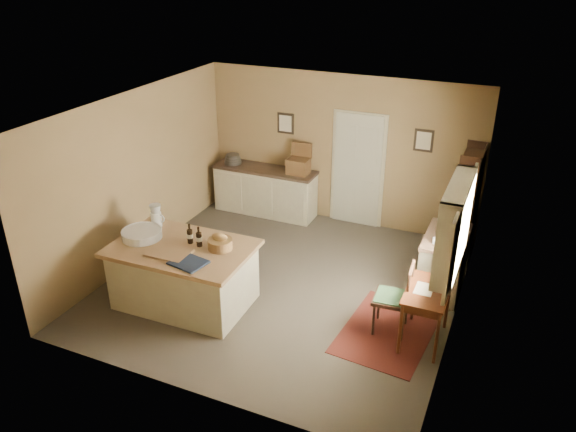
% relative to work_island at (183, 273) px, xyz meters
% --- Properties ---
extents(ground, '(5.00, 5.00, 0.00)m').
position_rel_work_island_xyz_m(ground, '(1.09, 0.99, -0.48)').
color(ground, '#50493D').
rests_on(ground, ground).
extents(wall_back, '(5.00, 0.10, 2.70)m').
position_rel_work_island_xyz_m(wall_back, '(1.09, 3.49, 0.87)').
color(wall_back, olive).
rests_on(wall_back, ground).
extents(wall_front, '(5.00, 0.10, 2.70)m').
position_rel_work_island_xyz_m(wall_front, '(1.09, -1.51, 0.87)').
color(wall_front, olive).
rests_on(wall_front, ground).
extents(wall_left, '(0.10, 5.00, 2.70)m').
position_rel_work_island_xyz_m(wall_left, '(-1.41, 0.99, 0.87)').
color(wall_left, olive).
rests_on(wall_left, ground).
extents(wall_right, '(0.10, 5.00, 2.70)m').
position_rel_work_island_xyz_m(wall_right, '(3.59, 0.99, 0.87)').
color(wall_right, olive).
rests_on(wall_right, ground).
extents(ceiling, '(5.00, 5.00, 0.00)m').
position_rel_work_island_xyz_m(ceiling, '(1.09, 0.99, 2.22)').
color(ceiling, silver).
rests_on(ceiling, wall_back).
extents(door, '(0.97, 0.06, 2.11)m').
position_rel_work_island_xyz_m(door, '(1.44, 3.46, 0.57)').
color(door, '#B8B69E').
rests_on(door, ground).
extents(framed_prints, '(2.82, 0.02, 0.38)m').
position_rel_work_island_xyz_m(framed_prints, '(1.29, 3.46, 1.24)').
color(framed_prints, black).
rests_on(framed_prints, ground).
extents(window, '(0.25, 1.99, 1.12)m').
position_rel_work_island_xyz_m(window, '(3.51, 0.79, 1.07)').
color(window, beige).
rests_on(window, ground).
extents(work_island, '(1.95, 1.29, 1.20)m').
position_rel_work_island_xyz_m(work_island, '(0.00, 0.00, 0.00)').
color(work_island, beige).
rests_on(work_island, ground).
extents(sideboard, '(1.96, 0.56, 1.18)m').
position_rel_work_island_xyz_m(sideboard, '(-0.25, 3.19, -0.00)').
color(sideboard, beige).
rests_on(sideboard, ground).
extents(rug, '(1.23, 1.69, 0.01)m').
position_rel_work_island_xyz_m(rug, '(2.84, 0.49, -0.48)').
color(rug, '#511610').
rests_on(rug, ground).
extents(writing_desk, '(0.52, 0.86, 0.82)m').
position_rel_work_island_xyz_m(writing_desk, '(3.29, 0.49, 0.18)').
color(writing_desk, '#3B1A0C').
rests_on(writing_desk, ground).
extents(desk_chair, '(0.49, 0.49, 0.99)m').
position_rel_work_island_xyz_m(desk_chair, '(2.84, 0.54, 0.01)').
color(desk_chair, black).
rests_on(desk_chair, ground).
extents(right_cabinet, '(0.59, 1.06, 0.99)m').
position_rel_work_island_xyz_m(right_cabinet, '(3.29, 1.80, -0.02)').
color(right_cabinet, beige).
rests_on(right_cabinet, ground).
extents(shelving_unit, '(0.31, 0.83, 1.85)m').
position_rel_work_island_xyz_m(shelving_unit, '(3.44, 2.99, 0.44)').
color(shelving_unit, black).
rests_on(shelving_unit, ground).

